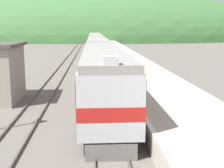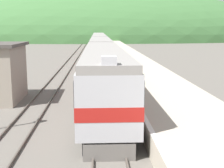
{
  "view_description": "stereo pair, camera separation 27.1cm",
  "coord_description": "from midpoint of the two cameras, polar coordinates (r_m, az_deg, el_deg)",
  "views": [
    {
      "loc": [
        -0.77,
        2.51,
        5.69
      ],
      "look_at": [
        0.36,
        20.3,
        2.45
      ],
      "focal_mm": 50.0,
      "sensor_mm": 36.0,
      "label": 1
    },
    {
      "loc": [
        -0.5,
        2.5,
        5.69
      ],
      "look_at": [
        0.36,
        20.3,
        2.45
      ],
      "focal_mm": 50.0,
      "sensor_mm": 36.0,
      "label": 2
    }
  ],
  "objects": [
    {
      "name": "express_train_lead_car",
      "position": [
        23.06,
        -1.17,
        1.78
      ],
      "size": [
        2.96,
        20.94,
        4.51
      ],
      "color": "black",
      "rests_on": "ground"
    },
    {
      "name": "carriage_second",
      "position": [
        44.09,
        -1.96,
        5.84
      ],
      "size": [
        2.95,
        19.15,
        4.15
      ],
      "color": "black",
      "rests_on": "ground"
    },
    {
      "name": "distant_hills",
      "position": [
        146.48,
        -2.55,
        8.08
      ],
      "size": [
        168.77,
        75.95,
        46.69
      ],
      "color": "#3D6B38",
      "rests_on": "ground"
    },
    {
      "name": "carriage_fourth",
      "position": [
        84.07,
        -2.37,
        7.97
      ],
      "size": [
        2.95,
        19.15,
        4.15
      ],
      "color": "black",
      "rests_on": "ground"
    },
    {
      "name": "platform",
      "position": [
        48.05,
        3.47,
        4.17
      ],
      "size": [
        5.56,
        140.0,
        1.15
      ],
      "color": "#B2A893",
      "rests_on": "ground"
    },
    {
      "name": "track_main",
      "position": [
        67.73,
        -2.24,
        5.56
      ],
      "size": [
        1.52,
        180.0,
        0.16
      ],
      "color": "#4C443D",
      "rests_on": "ground"
    },
    {
      "name": "carriage_third",
      "position": [
        64.07,
        -2.23,
        7.24
      ],
      "size": [
        2.95,
        19.15,
        4.15
      ],
      "color": "black",
      "rests_on": "ground"
    },
    {
      "name": "track_siding",
      "position": [
        67.86,
        -6.36,
        5.51
      ],
      "size": [
        1.52,
        180.0,
        0.16
      ],
      "color": "#4C443D",
      "rests_on": "ground"
    }
  ]
}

